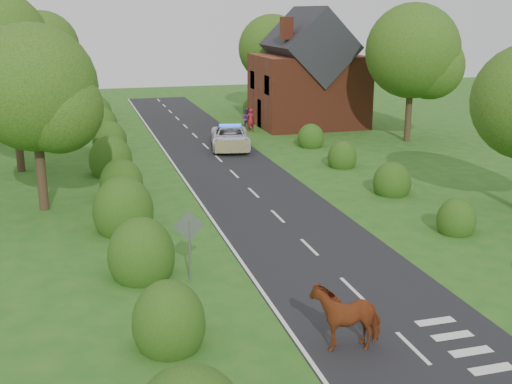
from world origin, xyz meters
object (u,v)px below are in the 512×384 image
object	(u,v)px
police_van	(230,137)
cow	(346,319)
road_sign	(189,236)
pedestrian_purple	(247,119)
pedestrian_red	(251,120)

from	to	relation	value
police_van	cow	bearing A→B (deg)	-85.99
road_sign	cow	world-z (taller)	road_sign
cow	pedestrian_purple	distance (m)	33.32
cow	police_van	size ratio (longest dim) A/B	0.37
police_van	pedestrian_purple	xyz separation A→B (m)	(2.89, 6.61, 0.09)
road_sign	police_van	size ratio (longest dim) A/B	0.44
police_van	pedestrian_red	distance (m)	6.39
road_sign	police_van	xyz separation A→B (m)	(6.46, 20.90, -0.92)
cow	pedestrian_red	xyz separation A→B (m)	(6.07, 31.83, 0.11)
cow	pedestrian_purple	xyz separation A→B (m)	(6.01, 32.77, 0.07)
road_sign	pedestrian_red	size ratio (longest dim) A/B	1.46
road_sign	cow	xyz separation A→B (m)	(3.34, -5.26, -0.90)
road_sign	pedestrian_purple	bearing A→B (deg)	71.24
pedestrian_red	police_van	bearing A→B (deg)	50.31
police_van	pedestrian_red	xyz separation A→B (m)	(2.95, 5.67, 0.13)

